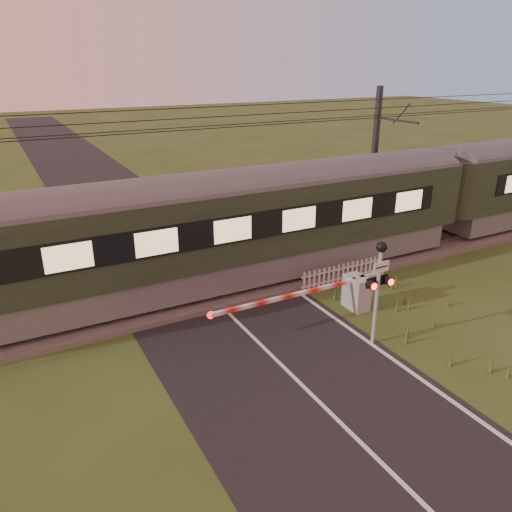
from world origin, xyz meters
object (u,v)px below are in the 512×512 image
picket_fence (343,275)px  catenary_mast (375,160)px  train (438,193)px  boom_gate (350,292)px  crossing_signal (379,275)px

picket_fence → catenary_mast: bearing=41.4°
picket_fence → catenary_mast: size_ratio=0.53×
picket_fence → train: bearing=16.7°
train → boom_gate: (-7.25, -3.47, -1.55)m
boom_gate → picket_fence: size_ratio=1.78×
catenary_mast → train: bearing=-53.2°
crossing_signal → picket_fence: crossing_signal is taller
crossing_signal → picket_fence: size_ratio=0.88×
crossing_signal → picket_fence: bearing=65.5°
train → picket_fence: (-6.32, -1.89, -1.74)m
crossing_signal → catenary_mast: size_ratio=0.47×
picket_fence → boom_gate: bearing=-120.3°
catenary_mast → boom_gate: bearing=-134.4°
train → catenary_mast: 3.02m
train → crossing_signal: bearing=-145.7°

